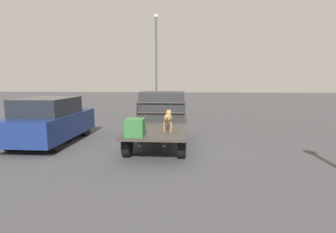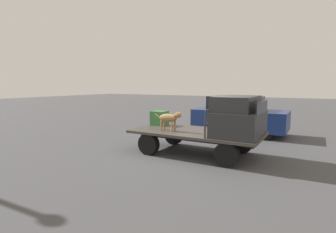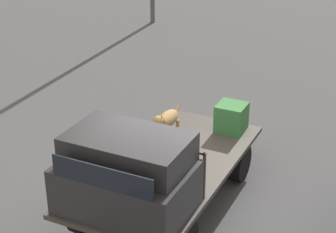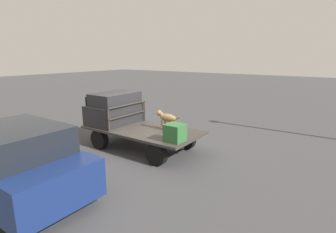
{
  "view_description": "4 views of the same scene",
  "coord_description": "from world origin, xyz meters",
  "px_view_note": "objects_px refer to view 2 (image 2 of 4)",
  "views": [
    {
      "loc": [
        -9.1,
        -1.02,
        2.4
      ],
      "look_at": [
        -0.83,
        -0.39,
        1.22
      ],
      "focal_mm": 28.0,
      "sensor_mm": 36.0,
      "label": 1
    },
    {
      "loc": [
        3.37,
        -7.69,
        2.26
      ],
      "look_at": [
        -0.83,
        -0.39,
        1.22
      ],
      "focal_mm": 28.0,
      "sensor_mm": 36.0,
      "label": 2
    },
    {
      "loc": [
        7.34,
        3.55,
        5.53
      ],
      "look_at": [
        -0.83,
        -0.39,
        1.22
      ],
      "focal_mm": 60.0,
      "sensor_mm": 36.0,
      "label": 3
    },
    {
      "loc": [
        -5.82,
        6.71,
        3.24
      ],
      "look_at": [
        -0.83,
        -0.39,
        1.22
      ],
      "focal_mm": 28.0,
      "sensor_mm": 36.0,
      "label": 4
    }
  ],
  "objects_px": {
    "cargo_crate": "(159,118)",
    "parked_sedan": "(239,115)",
    "dog": "(170,118)",
    "flatbed_truck": "(196,137)"
  },
  "relations": [
    {
      "from": "dog",
      "to": "parked_sedan",
      "type": "height_order",
      "value": "parked_sedan"
    },
    {
      "from": "parked_sedan",
      "to": "cargo_crate",
      "type": "bearing_deg",
      "value": -112.8
    },
    {
      "from": "flatbed_truck",
      "to": "parked_sedan",
      "type": "relative_size",
      "value": 1.02
    },
    {
      "from": "flatbed_truck",
      "to": "cargo_crate",
      "type": "bearing_deg",
      "value": 163.56
    },
    {
      "from": "dog",
      "to": "parked_sedan",
      "type": "distance_m",
      "value": 4.66
    },
    {
      "from": "cargo_crate",
      "to": "parked_sedan",
      "type": "relative_size",
      "value": 0.13
    },
    {
      "from": "cargo_crate",
      "to": "dog",
      "type": "bearing_deg",
      "value": -43.42
    },
    {
      "from": "flatbed_truck",
      "to": "cargo_crate",
      "type": "xyz_separation_m",
      "value": [
        -1.71,
        0.5,
        0.45
      ]
    },
    {
      "from": "cargo_crate",
      "to": "parked_sedan",
      "type": "xyz_separation_m",
      "value": [
        1.98,
        3.64,
        -0.15
      ]
    },
    {
      "from": "parked_sedan",
      "to": "dog",
      "type": "bearing_deg",
      "value": -97.12
    }
  ]
}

